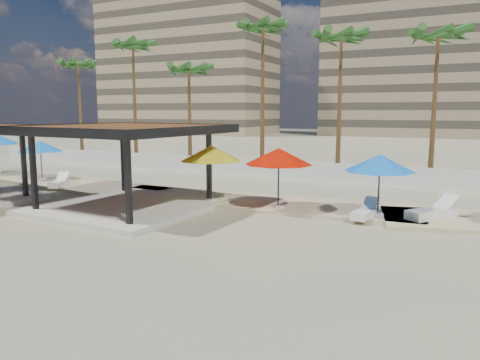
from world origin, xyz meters
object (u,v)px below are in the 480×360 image
object	(u,v)px
lounger_a	(59,183)
umbrella_c	(279,157)
lounger_b	(365,213)
pavilion_central	(125,159)
lounger_d	(432,213)

from	to	relation	value
lounger_a	umbrella_c	bearing A→B (deg)	-119.16
umbrella_c	lounger_a	world-z (taller)	umbrella_c
lounger_a	lounger_b	world-z (taller)	lounger_a
pavilion_central	umbrella_c	distance (m)	7.07
umbrella_c	lounger_b	bearing A→B (deg)	0.64
umbrella_c	lounger_d	bearing A→B (deg)	9.59
pavilion_central	lounger_a	xyz separation A→B (m)	(-7.32, 2.62, -1.98)
lounger_a	lounger_b	bearing A→B (deg)	-118.98
umbrella_c	lounger_a	xyz separation A→B (m)	(-13.91, 0.04, -2.17)
pavilion_central	lounger_a	world-z (taller)	pavilion_central
lounger_b	lounger_a	bearing A→B (deg)	97.56
pavilion_central	lounger_d	world-z (taller)	pavilion_central
pavilion_central	lounger_b	bearing A→B (deg)	16.84
lounger_d	umbrella_c	bearing A→B (deg)	135.23
lounger_a	lounger_b	distance (m)	17.79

